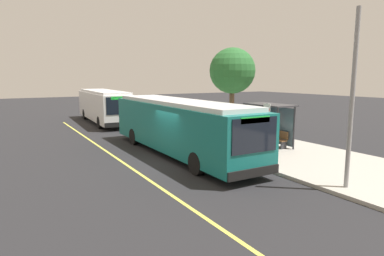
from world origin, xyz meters
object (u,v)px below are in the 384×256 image
(waiting_bench, at_px, (276,138))
(pedestrian_commuter, at_px, (224,128))
(transit_bus_second, at_px, (104,105))
(route_sign_post, at_px, (266,124))
(transit_bus_main, at_px, (178,125))

(waiting_bench, bearing_deg, pedestrian_commuter, -138.91)
(transit_bus_second, distance_m, waiting_bench, 17.31)
(route_sign_post, bearing_deg, transit_bus_main, -145.46)
(waiting_bench, bearing_deg, transit_bus_main, -107.23)
(transit_bus_main, distance_m, waiting_bench, 5.83)
(transit_bus_second, bearing_deg, pedestrian_commuter, 13.66)
(transit_bus_main, relative_size, pedestrian_commuter, 7.36)
(waiting_bench, bearing_deg, transit_bus_second, -161.67)
(transit_bus_second, relative_size, pedestrian_commuter, 6.75)
(transit_bus_second, height_order, route_sign_post, same)
(transit_bus_main, height_order, pedestrian_commuter, transit_bus_main)
(route_sign_post, height_order, pedestrian_commuter, route_sign_post)
(transit_bus_second, height_order, pedestrian_commuter, transit_bus_second)
(transit_bus_main, bearing_deg, transit_bus_second, 179.80)
(waiting_bench, distance_m, route_sign_post, 3.80)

